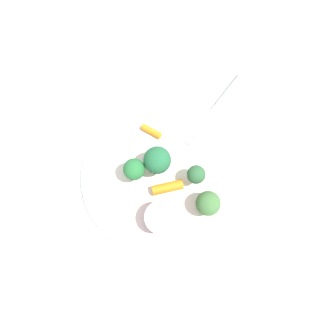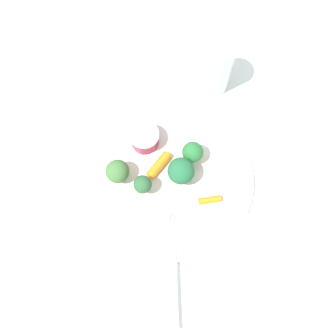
{
  "view_description": "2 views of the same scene",
  "coord_description": "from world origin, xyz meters",
  "px_view_note": "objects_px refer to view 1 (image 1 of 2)",
  "views": [
    {
      "loc": [
        0.02,
        0.13,
        0.52
      ],
      "look_at": [
        -0.01,
        -0.01,
        0.02
      ],
      "focal_mm": 31.97,
      "sensor_mm": 36.0,
      "label": 1
    },
    {
      "loc": [
        -0.15,
        -0.12,
        0.64
      ],
      "look_at": [
        0.01,
        0.01,
        0.03
      ],
      "focal_mm": 38.98,
      "sensor_mm": 36.0,
      "label": 2
    }
  ],
  "objects_px": {
    "plate": "(165,173)",
    "broccoli_floret_0": "(157,160)",
    "broccoli_floret_1": "(134,170)",
    "broccoli_floret_2": "(208,203)",
    "fork": "(215,108)",
    "sauce_cup": "(161,218)",
    "drinking_glass": "(40,229)",
    "carrot_stick_0": "(151,131)",
    "carrot_stick_1": "(169,187)",
    "broccoli_floret_3": "(196,175)"
  },
  "relations": [
    {
      "from": "plate",
      "to": "drinking_glass",
      "type": "xyz_separation_m",
      "value": [
        0.2,
        0.07,
        0.06
      ]
    },
    {
      "from": "plate",
      "to": "broccoli_floret_0",
      "type": "xyz_separation_m",
      "value": [
        0.01,
        -0.01,
        0.04
      ]
    },
    {
      "from": "broccoli_floret_1",
      "to": "drinking_glass",
      "type": "bearing_deg",
      "value": 25.57
    },
    {
      "from": "fork",
      "to": "plate",
      "type": "bearing_deg",
      "value": 42.96
    },
    {
      "from": "carrot_stick_0",
      "to": "carrot_stick_1",
      "type": "distance_m",
      "value": 0.11
    },
    {
      "from": "broccoli_floret_2",
      "to": "drinking_glass",
      "type": "xyz_separation_m",
      "value": [
        0.26,
        -0.0,
        0.02
      ]
    },
    {
      "from": "drinking_glass",
      "to": "plate",
      "type": "bearing_deg",
      "value": -161.56
    },
    {
      "from": "broccoli_floret_0",
      "to": "carrot_stick_1",
      "type": "relative_size",
      "value": 1.15
    },
    {
      "from": "plate",
      "to": "broccoli_floret_2",
      "type": "bearing_deg",
      "value": 130.09
    },
    {
      "from": "broccoli_floret_0",
      "to": "drinking_glass",
      "type": "relative_size",
      "value": 0.5
    },
    {
      "from": "carrot_stick_0",
      "to": "drinking_glass",
      "type": "bearing_deg",
      "value": 37.39
    },
    {
      "from": "carrot_stick_0",
      "to": "drinking_glass",
      "type": "height_order",
      "value": "drinking_glass"
    },
    {
      "from": "plate",
      "to": "fork",
      "type": "height_order",
      "value": "fork"
    },
    {
      "from": "carrot_stick_0",
      "to": "carrot_stick_1",
      "type": "bearing_deg",
      "value": 96.68
    },
    {
      "from": "broccoli_floret_3",
      "to": "plate",
      "type": "bearing_deg",
      "value": -23.17
    },
    {
      "from": "sauce_cup",
      "to": "broccoli_floret_2",
      "type": "height_order",
      "value": "broccoli_floret_2"
    },
    {
      "from": "broccoli_floret_0",
      "to": "broccoli_floret_1",
      "type": "height_order",
      "value": "broccoli_floret_0"
    },
    {
      "from": "sauce_cup",
      "to": "broccoli_floret_0",
      "type": "height_order",
      "value": "broccoli_floret_0"
    },
    {
      "from": "carrot_stick_0",
      "to": "broccoli_floret_3",
      "type": "bearing_deg",
      "value": 121.01
    },
    {
      "from": "broccoli_floret_2",
      "to": "carrot_stick_0",
      "type": "xyz_separation_m",
      "value": [
        0.07,
        -0.15,
        -0.02
      ]
    },
    {
      "from": "fork",
      "to": "broccoli_floret_0",
      "type": "bearing_deg",
      "value": 36.9
    },
    {
      "from": "broccoli_floret_1",
      "to": "broccoli_floret_2",
      "type": "distance_m",
      "value": 0.13
    },
    {
      "from": "broccoli_floret_1",
      "to": "broccoli_floret_3",
      "type": "bearing_deg",
      "value": 165.15
    },
    {
      "from": "broccoli_floret_1",
      "to": "broccoli_floret_2",
      "type": "bearing_deg",
      "value": 145.33
    },
    {
      "from": "sauce_cup",
      "to": "drinking_glass",
      "type": "relative_size",
      "value": 0.43
    },
    {
      "from": "broccoli_floret_0",
      "to": "fork",
      "type": "xyz_separation_m",
      "value": [
        -0.12,
        -0.09,
        -0.04
      ]
    },
    {
      "from": "sauce_cup",
      "to": "broccoli_floret_0",
      "type": "relative_size",
      "value": 0.87
    },
    {
      "from": "broccoli_floret_1",
      "to": "broccoli_floret_3",
      "type": "distance_m",
      "value": 0.1
    },
    {
      "from": "sauce_cup",
      "to": "broccoli_floret_1",
      "type": "xyz_separation_m",
      "value": [
        0.03,
        -0.09,
        0.01
      ]
    },
    {
      "from": "sauce_cup",
      "to": "carrot_stick_0",
      "type": "bearing_deg",
      "value": -93.15
    },
    {
      "from": "carrot_stick_0",
      "to": "broccoli_floret_2",
      "type": "bearing_deg",
      "value": 115.16
    },
    {
      "from": "broccoli_floret_3",
      "to": "carrot_stick_0",
      "type": "relative_size",
      "value": 1.26
    },
    {
      "from": "broccoli_floret_1",
      "to": "fork",
      "type": "distance_m",
      "value": 0.2
    },
    {
      "from": "broccoli_floret_0",
      "to": "carrot_stick_1",
      "type": "bearing_deg",
      "value": 105.73
    },
    {
      "from": "plate",
      "to": "broccoli_floret_1",
      "type": "xyz_separation_m",
      "value": [
        0.05,
        -0.01,
        0.04
      ]
    },
    {
      "from": "broccoli_floret_0",
      "to": "fork",
      "type": "bearing_deg",
      "value": -143.1
    },
    {
      "from": "plate",
      "to": "broccoli_floret_1",
      "type": "bearing_deg",
      "value": -6.04
    },
    {
      "from": "carrot_stick_1",
      "to": "drinking_glass",
      "type": "height_order",
      "value": "drinking_glass"
    },
    {
      "from": "fork",
      "to": "broccoli_floret_2",
      "type": "bearing_deg",
      "value": 72.76
    },
    {
      "from": "plate",
      "to": "broccoli_floret_3",
      "type": "height_order",
      "value": "broccoli_floret_3"
    },
    {
      "from": "drinking_glass",
      "to": "broccoli_floret_2",
      "type": "bearing_deg",
      "value": 179.33
    },
    {
      "from": "plate",
      "to": "broccoli_floret_2",
      "type": "distance_m",
      "value": 0.1
    },
    {
      "from": "broccoli_floret_1",
      "to": "carrot_stick_1",
      "type": "height_order",
      "value": "broccoli_floret_1"
    },
    {
      "from": "broccoli_floret_1",
      "to": "broccoli_floret_2",
      "type": "relative_size",
      "value": 1.07
    },
    {
      "from": "sauce_cup",
      "to": "broccoli_floret_3",
      "type": "xyz_separation_m",
      "value": [
        -0.07,
        -0.06,
        0.01
      ]
    },
    {
      "from": "carrot_stick_1",
      "to": "fork",
      "type": "distance_m",
      "value": 0.18
    },
    {
      "from": "sauce_cup",
      "to": "broccoli_floret_2",
      "type": "relative_size",
      "value": 1.09
    },
    {
      "from": "plate",
      "to": "sauce_cup",
      "type": "height_order",
      "value": "sauce_cup"
    },
    {
      "from": "drinking_glass",
      "to": "broccoli_floret_3",
      "type": "bearing_deg",
      "value": -169.56
    },
    {
      "from": "plate",
      "to": "drinking_glass",
      "type": "height_order",
      "value": "drinking_glass"
    }
  ]
}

